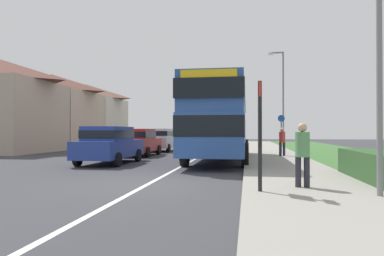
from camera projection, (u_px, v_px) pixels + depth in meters
name	position (u px, v px, depth m)	size (l,w,h in m)	color
ground_plane	(148.00, 184.00, 9.88)	(120.00, 120.00, 0.00)	#38383D
lane_marking_centre	(192.00, 161.00, 17.78)	(0.14, 60.00, 0.01)	silver
pavement_near_side	(282.00, 164.00, 15.16)	(3.20, 68.00, 0.12)	gray
roadside_hedge	(377.00, 168.00, 9.91)	(1.10, 4.13, 0.90)	#2D5128
double_decker_bus	(220.00, 118.00, 17.56)	(2.80, 10.41, 3.70)	#284C93
parked_car_blue	(109.00, 143.00, 16.12)	(1.95, 4.51, 1.68)	navy
parked_car_red	(138.00, 141.00, 21.30)	(2.01, 4.14, 1.61)	#B21E1E
parked_car_silver	(160.00, 139.00, 26.03)	(1.92, 3.90, 1.66)	#B7B7BC
pedestrian_at_stop	(302.00, 152.00, 8.58)	(0.34, 0.34, 1.67)	#23232D
pedestrian_walking_away	(282.00, 140.00, 19.70)	(0.34, 0.34, 1.67)	#23232D
bus_stop_sign	(260.00, 128.00, 8.00)	(0.09, 0.52, 2.60)	black
cycle_route_sign	(281.00, 132.00, 22.75)	(0.44, 0.08, 2.52)	slate
street_lamp_mid	(282.00, 94.00, 26.31)	(1.14, 0.20, 7.36)	slate
house_terrace_far_side	(51.00, 111.00, 31.83)	(7.27, 20.56, 6.59)	tan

